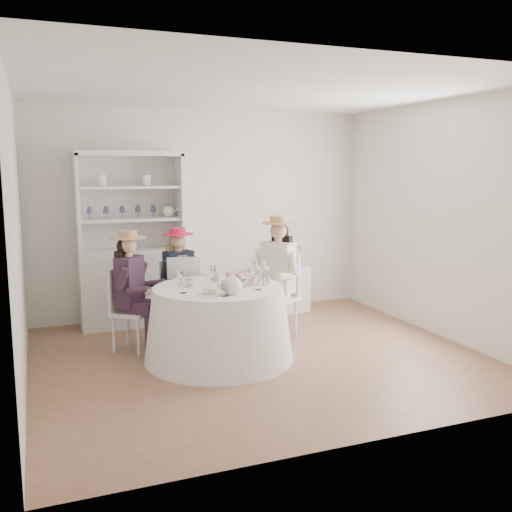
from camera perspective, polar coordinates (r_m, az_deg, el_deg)
name	(u,v)px	position (r m, az deg, el deg)	size (l,w,h in m)	color
ground	(259,357)	(6.01, 0.35, -10.08)	(4.50, 4.50, 0.00)	brown
ceiling	(260,89)	(5.73, 0.38, 16.37)	(4.50, 4.50, 0.00)	white
wall_back	(204,213)	(7.60, -5.23, 4.30)	(4.50, 4.50, 0.00)	silver
wall_front	(368,257)	(3.94, 11.18, -0.09)	(4.50, 4.50, 0.00)	silver
wall_left	(17,238)	(5.32, -22.79, 1.67)	(4.50, 4.50, 0.00)	silver
wall_right	(442,220)	(6.87, 18.11, 3.41)	(4.50, 4.50, 0.00)	silver
tea_table	(219,323)	(5.86, -3.75, -6.75)	(1.52, 1.52, 0.76)	white
hutch	(132,264)	(7.23, -12.32, -0.79)	(1.27, 0.49, 2.15)	silver
side_table	(291,288)	(7.85, 3.50, -3.23)	(0.40, 0.40, 0.62)	silver
hatbox	(291,256)	(7.77, 3.53, -0.04)	(0.27, 0.27, 0.27)	black
guest_left	(132,284)	(6.19, -12.34, -2.72)	(0.56, 0.54, 1.30)	silver
guest_mid	(180,275)	(6.65, -7.66, -1.91)	(0.48, 0.51, 1.26)	silver
guest_right	(277,270)	(6.50, 2.12, -1.39)	(0.60, 0.57, 1.41)	silver
spare_chair	(184,294)	(6.61, -7.21, -3.77)	(0.47, 0.47, 0.95)	silver
teacup_a	(189,283)	(5.79, -6.72, -2.73)	(0.09, 0.09, 0.07)	white
teacup_b	(217,279)	(6.03, -3.95, -2.27)	(0.07, 0.07, 0.06)	white
teacup_c	(238,280)	(5.96, -1.82, -2.40)	(0.08, 0.08, 0.06)	white
flower_bowl	(238,284)	(5.79, -1.86, -2.77)	(0.21, 0.21, 0.05)	white
flower_arrangement	(236,277)	(5.81, -1.97, -2.08)	(0.19, 0.19, 0.07)	pink
table_teapot	(232,286)	(5.41, -2.40, -2.98)	(0.26, 0.19, 0.20)	white
sandwich_plate	(209,293)	(5.44, -4.69, -3.70)	(0.24, 0.24, 0.05)	white
cupcake_stand	(260,276)	(5.88, 0.44, -1.99)	(0.25, 0.25, 0.24)	white
stemware_set	(218,280)	(5.75, -3.79, -2.37)	(0.88, 0.92, 0.15)	white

